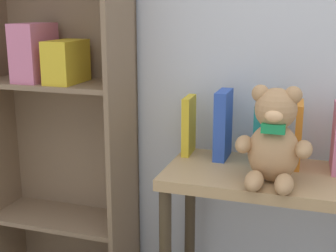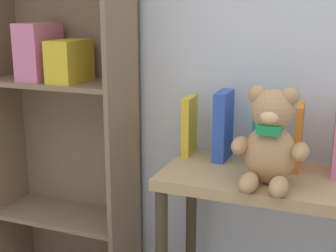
# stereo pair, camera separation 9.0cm
# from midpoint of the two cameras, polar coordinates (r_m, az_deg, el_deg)

# --- Properties ---
(bookshelf_side) EXTENTS (0.57, 0.26, 1.70)m
(bookshelf_side) POSITION_cam_midpoint_polar(r_m,az_deg,el_deg) (1.84, -11.43, 8.09)
(bookshelf_side) COLOR #7F664C
(bookshelf_side) RESTS_ON ground_plane
(display_table) EXTENTS (0.69, 0.36, 0.61)m
(display_table) POSITION_cam_midpoint_polar(r_m,az_deg,el_deg) (1.57, 13.99, -9.52)
(display_table) COLOR tan
(display_table) RESTS_ON ground_plane
(teddy_bear) EXTENTS (0.22, 0.21, 0.29)m
(teddy_bear) POSITION_cam_midpoint_polar(r_m,az_deg,el_deg) (1.41, 14.15, -1.83)
(teddy_bear) COLOR tan
(teddy_bear) RESTS_ON display_table
(book_standing_yellow) EXTENTS (0.03, 0.12, 0.21)m
(book_standing_yellow) POSITION_cam_midpoint_polar(r_m,az_deg,el_deg) (1.67, 4.19, 0.05)
(book_standing_yellow) COLOR gold
(book_standing_yellow) RESTS_ON display_table
(book_standing_blue) EXTENTS (0.04, 0.13, 0.24)m
(book_standing_blue) POSITION_cam_midpoint_polar(r_m,az_deg,el_deg) (1.62, 8.34, 0.05)
(book_standing_blue) COLOR #2D51B7
(book_standing_blue) RESTS_ON display_table
(book_standing_teal) EXTENTS (0.03, 0.14, 0.20)m
(book_standing_teal) POSITION_cam_midpoint_polar(r_m,az_deg,el_deg) (1.60, 12.71, -0.94)
(book_standing_teal) COLOR teal
(book_standing_teal) RESTS_ON display_table
(book_standing_orange) EXTENTS (0.03, 0.15, 0.21)m
(book_standing_orange) POSITION_cam_midpoint_polar(r_m,az_deg,el_deg) (1.59, 17.21, -1.21)
(book_standing_orange) COLOR orange
(book_standing_orange) RESTS_ON display_table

